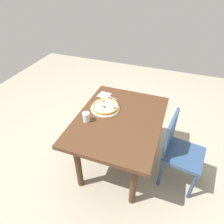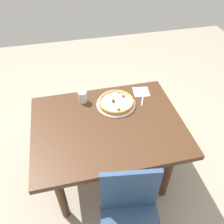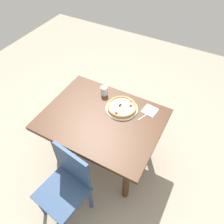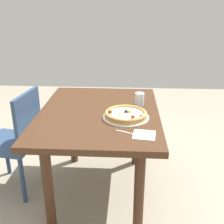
{
  "view_description": "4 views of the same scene",
  "coord_description": "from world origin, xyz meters",
  "px_view_note": "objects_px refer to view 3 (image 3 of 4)",
  "views": [
    {
      "loc": [
        -1.61,
        -0.5,
        2.09
      ],
      "look_at": [
        0.06,
        0.1,
        0.75
      ],
      "focal_mm": 32.17,
      "sensor_mm": 36.0,
      "label": 1
    },
    {
      "loc": [
        -0.25,
        -1.26,
        2.07
      ],
      "look_at": [
        0.06,
        0.1,
        0.75
      ],
      "focal_mm": 37.51,
      "sensor_mm": 36.0,
      "label": 2
    },
    {
      "loc": [
        0.79,
        -1.23,
        2.41
      ],
      "look_at": [
        0.06,
        0.1,
        0.75
      ],
      "focal_mm": 35.44,
      "sensor_mm": 36.0,
      "label": 3
    },
    {
      "loc": [
        1.98,
        0.22,
        1.53
      ],
      "look_at": [
        0.06,
        0.1,
        0.75
      ],
      "focal_mm": 44.82,
      "sensor_mm": 36.0,
      "label": 4
    }
  ],
  "objects_px": {
    "plate": "(122,109)",
    "napkin": "(150,110)",
    "pizza": "(122,107)",
    "drinking_glass": "(104,91)",
    "fork": "(145,116)",
    "chair_near": "(66,185)",
    "dining_table": "(102,124)"
  },
  "relations": [
    {
      "from": "drinking_glass",
      "to": "napkin",
      "type": "bearing_deg",
      "value": 1.39
    },
    {
      "from": "dining_table",
      "to": "drinking_glass",
      "type": "relative_size",
      "value": 11.57
    },
    {
      "from": "fork",
      "to": "napkin",
      "type": "distance_m",
      "value": 0.09
    },
    {
      "from": "fork",
      "to": "drinking_glass",
      "type": "height_order",
      "value": "drinking_glass"
    },
    {
      "from": "pizza",
      "to": "fork",
      "type": "xyz_separation_m",
      "value": [
        0.25,
        0.03,
        -0.03
      ]
    },
    {
      "from": "plate",
      "to": "fork",
      "type": "bearing_deg",
      "value": 6.21
    },
    {
      "from": "chair_near",
      "to": "plate",
      "type": "distance_m",
      "value": 0.92
    },
    {
      "from": "chair_near",
      "to": "napkin",
      "type": "height_order",
      "value": "chair_near"
    },
    {
      "from": "plate",
      "to": "napkin",
      "type": "distance_m",
      "value": 0.29
    },
    {
      "from": "dining_table",
      "to": "chair_near",
      "type": "bearing_deg",
      "value": -89.19
    },
    {
      "from": "dining_table",
      "to": "plate",
      "type": "bearing_deg",
      "value": 60.28
    },
    {
      "from": "dining_table",
      "to": "pizza",
      "type": "distance_m",
      "value": 0.27
    },
    {
      "from": "plate",
      "to": "napkin",
      "type": "relative_size",
      "value": 2.4
    },
    {
      "from": "fork",
      "to": "chair_near",
      "type": "bearing_deg",
      "value": -177.69
    },
    {
      "from": "fork",
      "to": "drinking_glass",
      "type": "xyz_separation_m",
      "value": [
        -0.52,
        0.08,
        0.05
      ]
    },
    {
      "from": "plate",
      "to": "pizza",
      "type": "relative_size",
      "value": 1.1
    },
    {
      "from": "dining_table",
      "to": "drinking_glass",
      "type": "xyz_separation_m",
      "value": [
        -0.15,
        0.31,
        0.15
      ]
    },
    {
      "from": "dining_table",
      "to": "drinking_glass",
      "type": "distance_m",
      "value": 0.38
    },
    {
      "from": "fork",
      "to": "dining_table",
      "type": "bearing_deg",
      "value": 146.42
    },
    {
      "from": "chair_near",
      "to": "fork",
      "type": "distance_m",
      "value": 1.01
    },
    {
      "from": "drinking_glass",
      "to": "napkin",
      "type": "distance_m",
      "value": 0.54
    },
    {
      "from": "pizza",
      "to": "drinking_glass",
      "type": "distance_m",
      "value": 0.29
    },
    {
      "from": "plate",
      "to": "napkin",
      "type": "bearing_deg",
      "value": 24.14
    },
    {
      "from": "chair_near",
      "to": "plate",
      "type": "bearing_deg",
      "value": -88.92
    },
    {
      "from": "chair_near",
      "to": "fork",
      "type": "relative_size",
      "value": 5.55
    },
    {
      "from": "pizza",
      "to": "napkin",
      "type": "bearing_deg",
      "value": 24.19
    },
    {
      "from": "fork",
      "to": "napkin",
      "type": "xyz_separation_m",
      "value": [
        0.02,
        0.09,
        -0.0
      ]
    },
    {
      "from": "drinking_glass",
      "to": "chair_near",
      "type": "bearing_deg",
      "value": -80.58
    },
    {
      "from": "chair_near",
      "to": "pizza",
      "type": "height_order",
      "value": "chair_near"
    },
    {
      "from": "plate",
      "to": "drinking_glass",
      "type": "relative_size",
      "value": 3.27
    },
    {
      "from": "dining_table",
      "to": "napkin",
      "type": "distance_m",
      "value": 0.52
    },
    {
      "from": "plate",
      "to": "fork",
      "type": "xyz_separation_m",
      "value": [
        0.25,
        0.03,
        -0.0
      ]
    }
  ]
}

